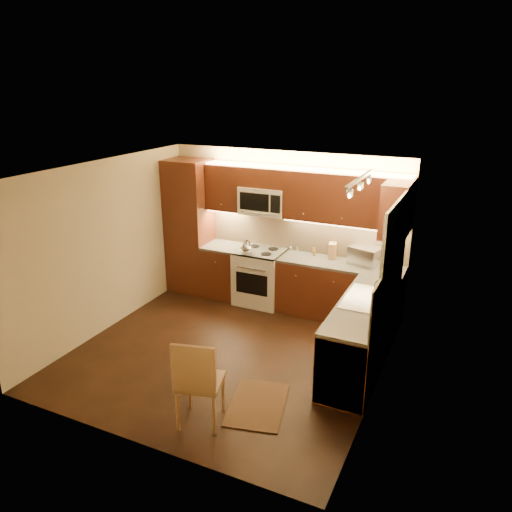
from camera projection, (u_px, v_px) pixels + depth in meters
The scene contains 37 objects.
floor at pixel (229, 352), 6.81m from camera, with size 4.00×4.00×0.01m, color black.
ceiling at pixel (226, 171), 5.97m from camera, with size 4.00×4.00×0.01m, color beige.
wall_back at pixel (285, 228), 8.10m from camera, with size 4.00×0.01×2.50m, color #C1B28D.
wall_front at pixel (128, 335), 4.68m from camera, with size 4.00×0.01×2.50m, color #C1B28D.
wall_left at pixel (106, 247), 7.19m from camera, with size 0.01×4.00×2.50m, color #C1B28D.
wall_right at pixel (383, 294), 5.59m from camera, with size 0.01×4.00×2.50m, color #C1B28D.
pantry at pixel (190, 227), 8.53m from camera, with size 0.70×0.60×2.30m, color #481D0F.
base_cab_back_left at pixel (224, 271), 8.51m from camera, with size 0.62×0.60×0.86m, color #481D0F.
counter_back_left at pixel (224, 247), 8.36m from camera, with size 0.62×0.60×0.04m, color #393734.
base_cab_back_right at pixel (339, 291), 7.70m from camera, with size 1.92×0.60×0.86m, color #481D0F.
counter_back_right at pixel (341, 264), 7.55m from camera, with size 1.92×0.60×0.04m, color #393734.
base_cab_right at pixel (361, 337), 6.33m from camera, with size 0.60×2.00×0.86m, color #481D0F.
counter_right at pixel (363, 305), 6.18m from camera, with size 0.60×2.00×0.04m, color #393734.
dishwasher at pixel (346, 364), 5.73m from camera, with size 0.58×0.60×0.84m, color silver.
backsplash_back at pixel (305, 234), 7.97m from camera, with size 3.30×0.02×0.60m, color tan.
backsplash_right at pixel (389, 285), 5.95m from camera, with size 0.02×2.00×0.60m, color tan.
upper_cab_back_left at pixel (226, 187), 8.13m from camera, with size 0.62×0.35×0.75m, color #481D0F.
upper_cab_back_right at pixel (347, 199), 7.32m from camera, with size 1.92×0.35×0.75m, color #481D0F.
upper_cab_bridge at pixel (264, 177), 7.79m from camera, with size 0.76×0.35×0.31m, color #481D0F.
upper_cab_right_corner at pixel (395, 211), 6.65m from camera, with size 0.35×0.50×0.75m, color #481D0F.
stove at pixel (260, 277), 8.20m from camera, with size 0.76×0.65×0.92m, color silver, non-canonical shape.
microwave at pixel (264, 200), 7.90m from camera, with size 0.76×0.38×0.44m, color silver, non-canonical shape.
window_frame at pixel (394, 250), 5.95m from camera, with size 0.03×1.44×1.24m, color silver.
window_blinds at pixel (392, 250), 5.96m from camera, with size 0.02×1.36×1.16m, color silver.
sink at pixel (367, 294), 6.27m from camera, with size 0.52×0.86×0.15m, color silver, non-canonical shape.
faucet at pixel (381, 291), 6.18m from camera, with size 0.20×0.04×0.30m, color silver, non-canonical shape.
track_light_bar at pixel (360, 178), 5.71m from camera, with size 0.04×1.20×0.03m, color silver.
kettle at pixel (247, 247), 7.87m from camera, with size 0.19×0.19×0.22m, color silver, non-canonical shape.
toaster_oven at pixel (365, 255), 7.47m from camera, with size 0.45×0.34×0.27m, color silver.
knife_block at pixel (332, 251), 7.72m from camera, with size 0.11×0.18×0.25m, color #A8734C.
spice_jar_a at pixel (298, 249), 8.05m from camera, with size 0.04×0.04×0.09m, color silver.
spice_jar_b at pixel (314, 253), 7.84m from camera, with size 0.04×0.04×0.08m, color brown.
spice_jar_c at pixel (291, 248), 8.09m from camera, with size 0.05×0.05×0.08m, color silver.
spice_jar_d at pixel (314, 251), 7.94m from camera, with size 0.04×0.04×0.10m, color olive.
soap_bottle at pixel (393, 282), 6.62m from camera, with size 0.08×0.08×0.17m, color #BABABF.
rug at pixel (258, 404), 5.70m from camera, with size 0.62×0.93×0.01m, color black.
dining_chair at pixel (200, 380), 5.26m from camera, with size 0.46×0.46×1.04m, color #A8734C, non-canonical shape.
Camera 1 is at (2.86, -5.26, 3.52)m, focal length 34.72 mm.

